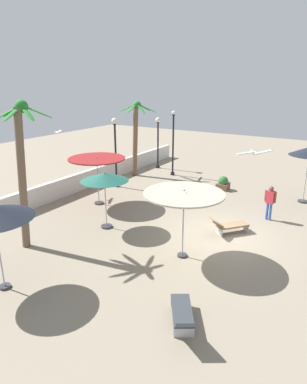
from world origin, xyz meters
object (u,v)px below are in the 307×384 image
Objects in this scene: patio_umbrella_3 at (104,178)px; patio_umbrella_4 at (184,195)px; lamp_post_1 at (158,137)px; lounge_chair_0 at (183,315)px; palm_tree_0 at (22,160)px; lounge_chair_1 at (228,225)px; planter at (223,184)px; lamp_post_2 at (173,142)px; guest_0 at (270,200)px; seagull_1 at (254,153)px; palm_tree_1 at (136,130)px; seagull_0 at (58,132)px; lamp_post_0 at (115,145)px; patio_umbrella_2 at (97,160)px.

patio_umbrella_3 is 0.89× the size of patio_umbrella_4.
lamp_post_1 reaches higher than lounge_chair_0.
lounge_chair_1 is (5.15, -6.57, -3.13)m from palm_tree_0.
planter is at bearing -20.75° from palm_tree_0.
lamp_post_2 is at bearing 0.46° from palm_tree_0.
lamp_post_1 reaches higher than lounge_chair_1.
patio_umbrella_3 is 7.86m from guest_0.
seagull_1 reaches higher than patio_umbrella_3.
seagull_1 is (-8.66, -10.46, 1.11)m from palm_tree_1.
lounge_chair_0 is 8.88m from guest_0.
patio_umbrella_4 is at bearing -108.30° from seagull_0.
guest_0 is 6.13m from seagull_1.
lounge_chair_0 is 2.22× the size of planter.
lamp_post_2 is (4.30, -1.69, -0.31)m from lamp_post_0.
lamp_post_0 reaches higher than lounge_chair_1.
guest_0 is (2.56, -8.44, -1.39)m from patio_umbrella_2.
seagull_1 is at bearing -104.13° from seagull_0.
lamp_post_1 is at bearing 58.32° from lamp_post_2.
palm_tree_0 is at bearing -168.08° from palm_tree_1.
palm_tree_1 is 1.33× the size of lamp_post_1.
lamp_post_2 is 10.01m from lounge_chair_1.
patio_umbrella_2 reaches higher than guest_0.
palm_tree_1 is at bearing -14.69° from seagull_0.
patio_umbrella_4 is at bearing -137.34° from palm_tree_1.
patio_umbrella_2 is at bearing -171.20° from lamp_post_1.
patio_umbrella_2 is 10.60m from lounge_chair_0.
patio_umbrella_3 is at bearing -133.55° from patio_umbrella_2.
palm_tree_0 is 11.15m from guest_0.
seagull_0 is (2.59, 5.44, 1.26)m from patio_umbrella_3.
palm_tree_0 is (-2.28, 5.80, 1.05)m from patio_umbrella_4.
lamp_post_2 reaches higher than patio_umbrella_3.
seagull_1 is (-2.70, -1.55, 3.86)m from lounge_chair_1.
palm_tree_1 is at bearing 15.12° from patio_umbrella_2.
palm_tree_1 is 2.84× the size of lounge_chair_1.
patio_umbrella_4 reaches higher than patio_umbrella_3.
seagull_0 reaches higher than lounge_chair_1.
palm_tree_1 is 2.58m from lamp_post_1.
seagull_0 is (-6.91, 3.73, 1.28)m from lamp_post_2.
lamp_post_1 is at bearing 42.40° from seagull_1.
seagull_0 is (-5.65, 1.48, 0.47)m from palm_tree_1.
patio_umbrella_2 is at bearing 90.51° from lounge_chair_1.
patio_umbrella_2 is 7.56m from lounge_chair_1.
patio_umbrella_2 is 6.29m from palm_tree_1.
lamp_post_0 is 9.13m from lounge_chair_1.
patio_umbrella_2 is 0.59× the size of palm_tree_1.
patio_umbrella_4 is 9.12m from planter.
guest_0 is at bearing -133.38° from planter.
lamp_post_0 is 2.53× the size of guest_0.
palm_tree_1 is at bearing 38.83° from lounge_chair_0.
lamp_post_1 is 2.02× the size of lounge_chair_0.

